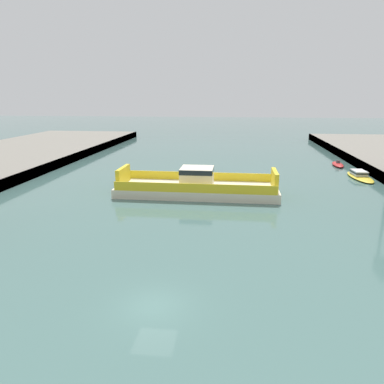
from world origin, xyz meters
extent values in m
plane|color=#476B66|center=(0.00, 0.00, 0.00)|extent=(400.00, 400.00, 0.00)
cube|color=beige|center=(-0.13, 25.57, 0.55)|extent=(20.33, 6.84, 1.10)
cube|color=yellow|center=(-0.12, 28.91, 1.65)|extent=(19.50, 0.16, 1.10)
cube|color=yellow|center=(-0.13, 22.23, 1.65)|extent=(19.50, 0.16, 1.10)
cube|color=beige|center=(-0.13, 25.57, 2.30)|extent=(4.07, 3.75, 2.39)
cube|color=black|center=(-0.13, 25.57, 3.14)|extent=(4.11, 3.79, 0.60)
cube|color=yellow|center=(9.53, 25.55, 2.20)|extent=(0.51, 4.76, 2.20)
cube|color=yellow|center=(-9.78, 25.59, 2.20)|extent=(0.51, 4.76, 2.20)
ellipsoid|color=red|center=(23.03, 47.87, 0.26)|extent=(2.09, 5.66, 0.52)
cube|color=#4C4C51|center=(23.03, 47.87, 0.77)|extent=(0.62, 0.44, 0.50)
ellipsoid|color=yellow|center=(23.70, 37.78, 0.19)|extent=(3.02, 8.41, 0.39)
cube|color=silver|center=(23.66, 38.40, 0.74)|extent=(1.97, 2.99, 0.71)
cube|color=black|center=(23.66, 38.40, 0.83)|extent=(2.02, 3.07, 0.21)
camera|label=1|loc=(4.55, -18.72, 12.21)|focal=33.71mm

